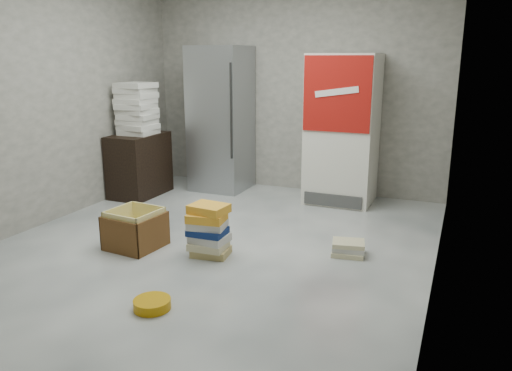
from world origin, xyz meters
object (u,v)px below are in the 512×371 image
object	(u,v)px
steel_fridge	(221,119)
phonebook_stack_main	(209,230)
wood_shelf	(139,165)
cardboard_box	(135,232)
coke_cooler	(342,129)

from	to	relation	value
steel_fridge	phonebook_stack_main	size ratio (longest dim) A/B	3.96
wood_shelf	cardboard_box	distance (m)	1.92
steel_fridge	wood_shelf	bearing A→B (deg)	-138.69
coke_cooler	phonebook_stack_main	size ratio (longest dim) A/B	3.75
cardboard_box	wood_shelf	bearing A→B (deg)	129.67
coke_cooler	wood_shelf	world-z (taller)	coke_cooler
steel_fridge	coke_cooler	xyz separation A→B (m)	(1.65, -0.01, -0.05)
coke_cooler	cardboard_box	bearing A→B (deg)	-121.59
cardboard_box	phonebook_stack_main	bearing A→B (deg)	12.20
phonebook_stack_main	cardboard_box	distance (m)	0.75
coke_cooler	phonebook_stack_main	bearing A→B (deg)	-106.92
steel_fridge	cardboard_box	world-z (taller)	steel_fridge
phonebook_stack_main	cardboard_box	size ratio (longest dim) A/B	0.96
coke_cooler	phonebook_stack_main	distance (m)	2.41
wood_shelf	phonebook_stack_main	distance (m)	2.35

